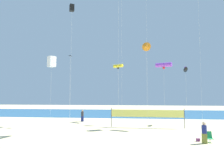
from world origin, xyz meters
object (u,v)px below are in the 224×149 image
object	(u,v)px
beachgoer_charcoal_shirt	(82,115)
kite_yellow_tube	(118,66)
beachgoer_navy_shirt	(204,132)
beach_handbag	(198,140)
volleyball_net	(147,114)
kite_black_inflatable	(186,70)
folding_beach_chair	(209,137)
kite_orange_delta	(146,47)
kite_black_box	(72,8)
kite_black_diamond	(70,57)
kite_violet_tube	(164,65)
kite_white_box	(52,62)

from	to	relation	value
beachgoer_charcoal_shirt	kite_yellow_tube	size ratio (longest dim) A/B	0.20
beachgoer_navy_shirt	beach_handbag	bearing A→B (deg)	-57.81
beachgoer_charcoal_shirt	volleyball_net	xyz separation A→B (m)	(9.36, -4.90, 0.72)
kite_black_inflatable	folding_beach_chair	bearing A→B (deg)	-94.29
beach_handbag	kite_orange_delta	bearing A→B (deg)	108.03
folding_beach_chair	kite_black_box	distance (m)	21.11
kite_orange_delta	kite_black_diamond	world-z (taller)	kite_orange_delta
volleyball_net	kite_black_inflatable	world-z (taller)	kite_black_inflatable
volleyball_net	kite_black_box	size ratio (longest dim) A/B	0.58
volleyball_net	kite_orange_delta	bearing A→B (deg)	86.47
beach_handbag	beachgoer_charcoal_shirt	bearing A→B (deg)	137.80
volleyball_net	kite_black_diamond	size ratio (longest dim) A/B	0.95
folding_beach_chair	volleyball_net	size ratio (longest dim) A/B	0.10
folding_beach_chair	kite_violet_tube	size ratio (longest dim) A/B	0.11
kite_yellow_tube	beachgoer_charcoal_shirt	bearing A→B (deg)	-165.31
kite_orange_delta	kite_yellow_tube	world-z (taller)	kite_orange_delta
volleyball_net	kite_black_box	world-z (taller)	kite_black_box
folding_beach_chair	kite_orange_delta	world-z (taller)	kite_orange_delta
beach_handbag	kite_white_box	size ratio (longest dim) A/B	0.03
beach_handbag	kite_white_box	xyz separation A→B (m)	(-16.75, 8.01, 8.41)
beachgoer_charcoal_shirt	beach_handbag	xyz separation A→B (m)	(13.38, -12.14, -0.79)
beach_handbag	kite_violet_tube	xyz separation A→B (m)	(-1.85, 7.25, 7.62)
kite_black_inflatable	kite_violet_tube	xyz separation A→B (m)	(-3.61, -4.16, 0.15)
folding_beach_chair	kite_yellow_tube	size ratio (longest dim) A/B	0.10
beach_handbag	kite_yellow_tube	size ratio (longest dim) A/B	0.04
kite_white_box	kite_black_inflatable	bearing A→B (deg)	10.43
kite_white_box	kite_black_diamond	distance (m)	2.64
kite_black_box	kite_violet_tube	world-z (taller)	kite_black_box
kite_yellow_tube	kite_white_box	bearing A→B (deg)	-147.59
beachgoer_charcoal_shirt	kite_black_inflatable	bearing A→B (deg)	-156.14
folding_beach_chair	beach_handbag	xyz separation A→B (m)	(-0.89, 0.20, -0.34)
kite_black_box	kite_orange_delta	bearing A→B (deg)	31.66
beachgoer_navy_shirt	kite_violet_tube	size ratio (longest dim) A/B	0.23
beachgoer_charcoal_shirt	kite_white_box	xyz separation A→B (m)	(-3.37, -4.13, 7.62)
kite_white_box	beach_handbag	bearing A→B (deg)	-25.56
folding_beach_chair	kite_black_diamond	size ratio (longest dim) A/B	0.09
kite_orange_delta	kite_white_box	xyz separation A→B (m)	(-12.99, -3.53, -2.58)
folding_beach_chair	beach_handbag	world-z (taller)	folding_beach_chair
beachgoer_charcoal_shirt	kite_violet_tube	distance (m)	14.27
kite_white_box	kite_black_diamond	size ratio (longest dim) A/B	0.98
beachgoer_navy_shirt	volleyball_net	bearing A→B (deg)	-50.20
kite_yellow_tube	kite_white_box	world-z (taller)	kite_white_box
volleyball_net	kite_yellow_tube	world-z (taller)	kite_yellow_tube
beachgoer_navy_shirt	kite_violet_tube	xyz separation A→B (m)	(-2.15, 8.06, 6.78)
kite_orange_delta	kite_white_box	bearing A→B (deg)	-164.80
kite_yellow_tube	kite_violet_tube	size ratio (longest dim) A/B	1.09
kite_yellow_tube	beach_handbag	bearing A→B (deg)	-59.25
beachgoer_charcoal_shirt	beachgoer_navy_shirt	size ratio (longest dim) A/B	0.95
beachgoer_navy_shirt	kite_white_box	world-z (taller)	kite_white_box
beach_handbag	kite_black_inflatable	xyz separation A→B (m)	(1.76, 11.42, 7.47)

